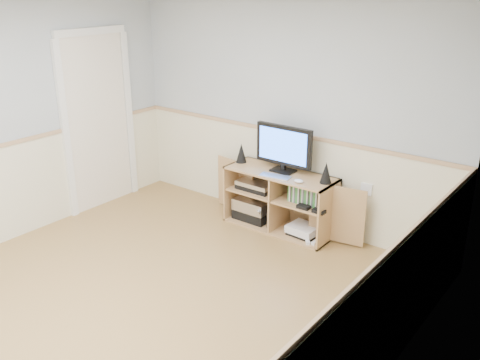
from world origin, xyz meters
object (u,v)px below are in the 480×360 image
Objects in this scene: game_consoles at (303,230)px; keyboard at (275,176)px; monitor at (284,147)px; media_cabinet at (283,199)px.

keyboard is at bearing -156.24° from game_consoles.
game_consoles is (0.31, -0.06, -0.85)m from monitor.
keyboard is 0.72× the size of game_consoles.
monitor reaches higher than media_cabinet.
game_consoles is (0.29, 0.13, -0.59)m from keyboard.
media_cabinet reaches higher than game_consoles.
media_cabinet is 0.59m from monitor.
monitor is at bearing -90.00° from media_cabinet.
keyboard reaches higher than game_consoles.
monitor reaches higher than keyboard.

